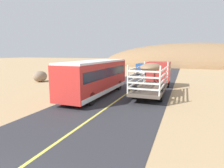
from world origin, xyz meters
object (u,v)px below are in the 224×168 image
(boulder_mid_field, at_px, (40,76))
(boulder_far_horizon, at_px, (74,70))
(car_far, at_px, (142,68))
(boulder_near_shoulder, at_px, (76,75))
(livestock_truck, at_px, (156,74))
(bus, at_px, (96,77))

(boulder_mid_field, bearing_deg, boulder_far_horizon, 105.05)
(car_far, xyz_separation_m, boulder_near_shoulder, (-9.19, -8.80, -0.79))
(livestock_truck, height_order, boulder_mid_field, livestock_truck)
(car_far, height_order, boulder_mid_field, car_far)
(bus, relative_size, boulder_near_shoulder, 10.91)
(livestock_truck, distance_m, boulder_mid_field, 15.64)
(bus, height_order, car_far, bus)
(livestock_truck, distance_m, boulder_far_horizon, 24.95)
(boulder_near_shoulder, bearing_deg, boulder_far_horizon, 123.90)
(boulder_far_horizon, bearing_deg, boulder_near_shoulder, -56.10)
(car_far, distance_m, boulder_far_horizon, 14.93)
(car_far, bearing_deg, livestock_truck, -73.28)
(livestock_truck, xyz_separation_m, car_far, (-4.70, 15.64, -0.70))
(bus, bearing_deg, boulder_far_horizon, 126.85)
(boulder_mid_field, bearing_deg, bus, -24.25)
(livestock_truck, bearing_deg, boulder_mid_field, 178.25)
(boulder_far_horizon, bearing_deg, bus, -53.15)
(bus, height_order, boulder_mid_field, bus)
(bus, xyz_separation_m, boulder_mid_field, (-10.79, 4.86, -1.01))
(boulder_near_shoulder, bearing_deg, car_far, 43.76)
(bus, bearing_deg, car_far, 89.69)
(bus, xyz_separation_m, car_far, (0.11, 20.03, -0.66))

